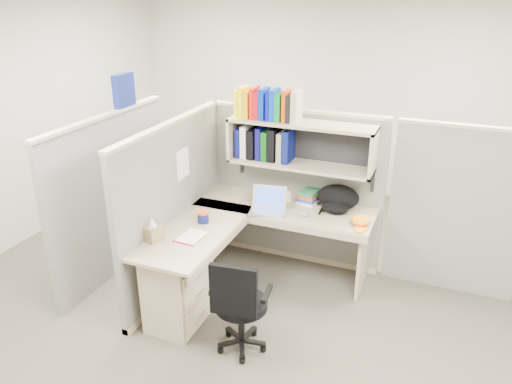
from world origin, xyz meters
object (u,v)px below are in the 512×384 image
at_px(snack_canister, 203,217).
at_px(task_chair, 240,319).
at_px(backpack, 337,199).
at_px(laptop, 267,201).
at_px(desk, 209,267).

relative_size(snack_canister, task_chair, 0.12).
distance_m(backpack, task_chair, 1.54).
bearing_deg(laptop, desk, -124.74).
bearing_deg(laptop, task_chair, -91.15).
bearing_deg(laptop, snack_canister, -149.18).
bearing_deg(task_chair, laptop, 99.97).
relative_size(laptop, snack_canister, 3.03).
height_order(snack_canister, task_chair, task_chair).
distance_m(desk, task_chair, 0.66).
distance_m(laptop, snack_canister, 0.63).
height_order(laptop, snack_canister, laptop).
bearing_deg(desk, laptop, 66.39).
xyz_separation_m(desk, snack_canister, (-0.17, 0.26, 0.35)).
bearing_deg(desk, snack_canister, 123.94).
bearing_deg(task_chair, snack_canister, 134.34).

